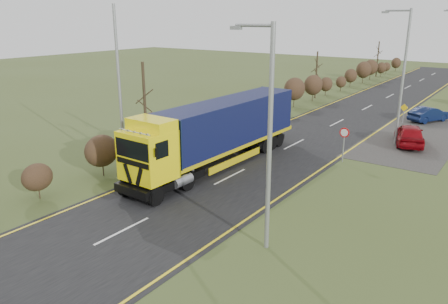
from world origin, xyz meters
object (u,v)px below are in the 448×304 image
object	(u,v)px
car_red_hatchback	(410,135)
car_blue_sedan	(429,114)
lorry	(218,130)
speed_sign	(344,138)
streetlight_near	(267,132)

from	to	relation	value
car_red_hatchback	car_blue_sedan	size ratio (longest dim) A/B	1.14
car_red_hatchback	lorry	bearing A→B (deg)	36.16
car_blue_sedan	speed_sign	size ratio (longest dim) A/B	1.74
car_blue_sedan	car_red_hatchback	bearing A→B (deg)	120.60
car_red_hatchback	speed_sign	distance (m)	6.90
car_red_hatchback	car_blue_sedan	distance (m)	8.46
car_red_hatchback	speed_sign	bearing A→B (deg)	51.51
streetlight_near	speed_sign	bearing A→B (deg)	96.37
lorry	car_red_hatchback	distance (m)	14.23
car_blue_sedan	lorry	bearing A→B (deg)	96.32
streetlight_near	car_red_hatchback	bearing A→B (deg)	86.59
car_red_hatchback	streetlight_near	world-z (taller)	streetlight_near
car_blue_sedan	streetlight_near	bearing A→B (deg)	116.49
car_red_hatchback	speed_sign	size ratio (longest dim) A/B	2.00
speed_sign	streetlight_near	bearing A→B (deg)	-83.63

